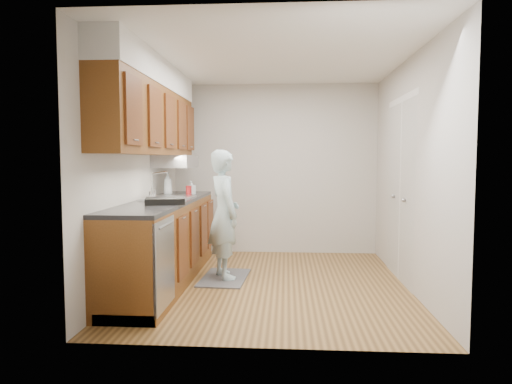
% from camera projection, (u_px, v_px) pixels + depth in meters
% --- Properties ---
extents(floor, '(3.50, 3.50, 0.00)m').
position_uv_depth(floor, '(270.00, 284.00, 5.13)').
color(floor, olive).
rests_on(floor, ground).
extents(ceiling, '(3.50, 3.50, 0.00)m').
position_uv_depth(ceiling, '(271.00, 58.00, 4.94)').
color(ceiling, white).
rests_on(ceiling, wall_left).
extents(wall_left, '(0.02, 3.50, 2.50)m').
position_uv_depth(wall_left, '(138.00, 173.00, 5.13)').
color(wall_left, '#B9B5AD').
rests_on(wall_left, floor).
extents(wall_right, '(0.02, 3.50, 2.50)m').
position_uv_depth(wall_right, '(409.00, 173.00, 4.94)').
color(wall_right, '#B9B5AD').
rests_on(wall_right, floor).
extents(wall_back, '(3.00, 0.02, 2.50)m').
position_uv_depth(wall_back, '(275.00, 169.00, 6.78)').
color(wall_back, '#B9B5AD').
rests_on(wall_back, floor).
extents(counter, '(0.64, 2.80, 1.30)m').
position_uv_depth(counter, '(165.00, 240.00, 5.17)').
color(counter, brown).
rests_on(counter, floor).
extents(upper_cabinets, '(0.47, 2.80, 1.21)m').
position_uv_depth(upper_cabinets, '(152.00, 110.00, 5.12)').
color(upper_cabinets, brown).
rests_on(upper_cabinets, wall_left).
extents(closet_door, '(0.02, 1.22, 2.05)m').
position_uv_depth(closet_door, '(400.00, 192.00, 5.25)').
color(closet_door, silver).
rests_on(closet_door, wall_right).
extents(floor_mat, '(0.56, 0.89, 0.02)m').
position_uv_depth(floor_mat, '(225.00, 278.00, 5.36)').
color(floor_mat, slate).
rests_on(floor_mat, floor).
extents(person, '(0.62, 0.71, 1.69)m').
position_uv_depth(person, '(224.00, 206.00, 5.30)').
color(person, '#A9C6CD').
rests_on(person, floor_mat).
extents(soap_bottle_a, '(0.14, 0.14, 0.29)m').
position_uv_depth(soap_bottle_a, '(168.00, 184.00, 5.84)').
color(soap_bottle_a, silver).
rests_on(soap_bottle_a, counter).
extents(soap_bottle_b, '(0.11, 0.11, 0.18)m').
position_uv_depth(soap_bottle_b, '(192.00, 187.00, 5.99)').
color(soap_bottle_b, silver).
rests_on(soap_bottle_b, counter).
extents(soda_can, '(0.09, 0.09, 0.13)m').
position_uv_depth(soda_can, '(189.00, 191.00, 5.69)').
color(soda_can, '#AB1D1F').
rests_on(soda_can, counter).
extents(dish_rack, '(0.47, 0.42, 0.06)m').
position_uv_depth(dish_rack, '(165.00, 201.00, 4.71)').
color(dish_rack, black).
rests_on(dish_rack, counter).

